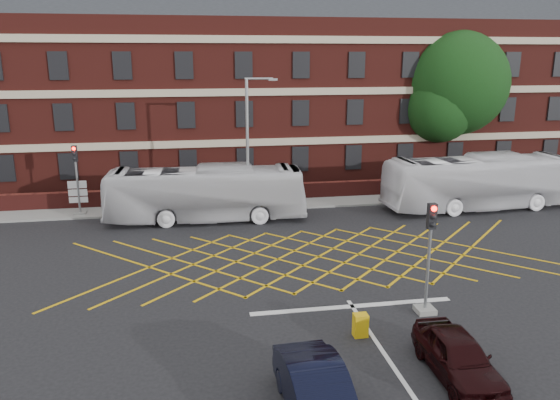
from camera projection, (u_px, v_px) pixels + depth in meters
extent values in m
plane|color=black|center=(329.00, 272.00, 24.48)|extent=(120.00, 120.00, 0.00)
cube|color=#541A15|center=(261.00, 100.00, 43.90)|extent=(50.00, 12.00, 12.00)
cube|color=black|center=(260.00, 22.00, 42.37)|extent=(51.00, 10.61, 10.61)
cube|color=#B7A88C|center=(273.00, 92.00, 37.86)|extent=(50.00, 0.18, 0.50)
cube|color=black|center=(273.00, 114.00, 38.26)|extent=(1.20, 0.14, 1.80)
cube|color=#521916|center=(280.00, 192.00, 36.72)|extent=(56.00, 0.50, 1.10)
cube|color=slate|center=(282.00, 203.00, 35.90)|extent=(60.00, 3.00, 0.12)
cube|color=#CC990C|center=(319.00, 257.00, 26.38)|extent=(8.22, 8.22, 0.02)
cube|color=silver|center=(352.00, 306.00, 21.14)|extent=(8.00, 0.30, 0.02)
imported|color=silver|center=(206.00, 194.00, 31.89)|extent=(11.75, 3.30, 3.24)
imported|color=silver|center=(480.00, 182.00, 34.35)|extent=(12.44, 3.40, 3.43)
imported|color=black|center=(318.00, 393.00, 14.47)|extent=(1.79, 4.54, 1.47)
imported|color=black|center=(458.00, 356.00, 16.38)|extent=(1.67, 4.02, 1.36)
cylinder|color=black|center=(451.00, 143.00, 41.98)|extent=(0.90, 0.90, 5.87)
sphere|color=black|center=(455.00, 83.00, 40.83)|extent=(7.78, 7.78, 7.78)
sphere|color=black|center=(440.00, 108.00, 40.27)|extent=(5.05, 5.05, 5.05)
sphere|color=black|center=(467.00, 101.00, 42.18)|extent=(4.67, 4.67, 4.67)
cube|color=slate|center=(425.00, 310.00, 20.65)|extent=(0.70, 0.70, 0.20)
cylinder|color=gray|center=(428.00, 269.00, 20.23)|extent=(0.12, 0.12, 3.50)
cube|color=black|center=(432.00, 216.00, 19.70)|extent=(0.30, 0.25, 0.95)
sphere|color=#FF0C05|center=(434.00, 209.00, 19.49)|extent=(0.20, 0.20, 0.20)
cube|color=slate|center=(80.00, 213.00, 33.29)|extent=(0.70, 0.70, 0.20)
cylinder|color=gray|center=(78.00, 187.00, 32.87)|extent=(0.12, 0.12, 3.50)
cube|color=black|center=(75.00, 154.00, 32.34)|extent=(0.30, 0.25, 0.95)
sphere|color=#FF0C05|center=(74.00, 149.00, 32.13)|extent=(0.20, 0.20, 0.20)
cube|color=slate|center=(249.00, 217.00, 32.54)|extent=(1.00, 1.00, 0.20)
cylinder|color=gray|center=(248.00, 151.00, 31.52)|extent=(0.18, 0.18, 8.17)
cylinder|color=gray|center=(259.00, 79.00, 30.59)|extent=(1.60, 0.12, 0.12)
cube|color=gray|center=(273.00, 79.00, 30.74)|extent=(0.50, 0.20, 0.12)
cylinder|color=gray|center=(79.00, 197.00, 33.15)|extent=(0.10, 0.10, 2.20)
cube|color=silver|center=(77.00, 185.00, 32.87)|extent=(1.10, 0.06, 0.45)
cube|color=silver|center=(78.00, 193.00, 33.00)|extent=(1.10, 0.06, 0.40)
cube|color=silver|center=(79.00, 200.00, 33.11)|extent=(1.10, 0.06, 0.35)
cube|color=gold|center=(360.00, 325.00, 18.82)|extent=(0.49, 0.38, 0.82)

